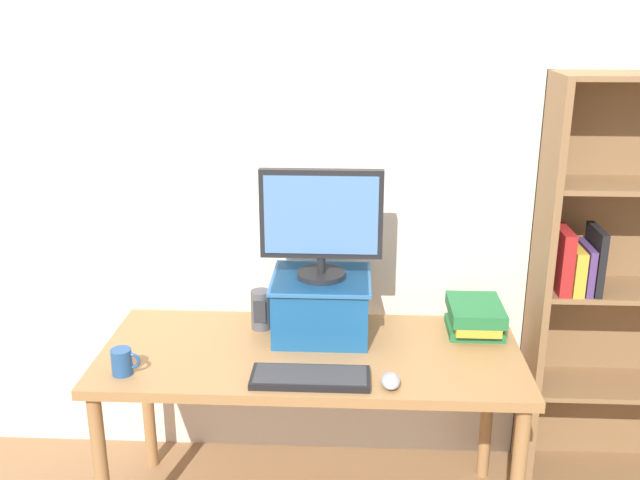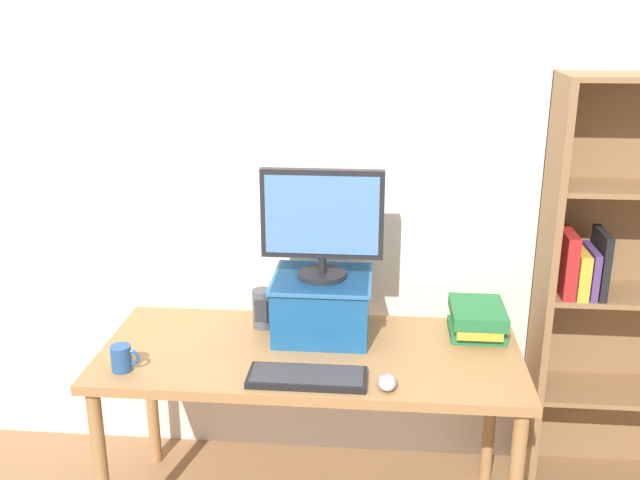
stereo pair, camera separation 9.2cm
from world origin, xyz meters
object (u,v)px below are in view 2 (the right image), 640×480
at_px(computer_monitor, 322,221).
at_px(book_stack, 477,319).
at_px(riser_box, 322,304).
at_px(coffee_mug, 122,358).
at_px(computer_mouse, 387,382).
at_px(keyboard, 307,377).
at_px(desk_speaker, 262,309).
at_px(desk, 310,368).

relative_size(computer_monitor, book_stack, 1.72).
relative_size(riser_box, coffee_mug, 3.70).
xyz_separation_m(computer_monitor, computer_mouse, (0.25, -0.39, -0.43)).
distance_m(computer_monitor, computer_mouse, 0.63).
bearing_deg(riser_box, computer_mouse, -57.68).
height_order(keyboard, desk_speaker, desk_speaker).
bearing_deg(desk, computer_mouse, -40.87).
relative_size(keyboard, computer_mouse, 3.84).
bearing_deg(riser_box, desk_speaker, 173.33).
relative_size(computer_mouse, coffee_mug, 1.03).
height_order(book_stack, desk_speaker, desk_speaker).
xyz_separation_m(computer_monitor, keyboard, (-0.02, -0.37, -0.44)).
distance_m(desk, keyboard, 0.24).
relative_size(desk, computer_monitor, 3.40).
bearing_deg(book_stack, computer_mouse, -128.29).
bearing_deg(riser_box, book_stack, 3.69).
distance_m(desk, coffee_mug, 0.67).
distance_m(keyboard, book_stack, 0.73).
relative_size(keyboard, book_stack, 1.52).
distance_m(computer_monitor, coffee_mug, 0.85).
distance_m(keyboard, computer_mouse, 0.27).
distance_m(keyboard, desk_speaker, 0.46).
bearing_deg(computer_mouse, coffee_mug, 177.85).
bearing_deg(coffee_mug, computer_mouse, -2.15).
bearing_deg(desk, coffee_mug, -161.77).
xyz_separation_m(desk, riser_box, (0.03, 0.15, 0.19)).
bearing_deg(computer_mouse, desk_speaker, 138.99).
relative_size(keyboard, coffee_mug, 3.97).
distance_m(riser_box, book_stack, 0.59).
xyz_separation_m(desk, book_stack, (0.62, 0.19, 0.13)).
bearing_deg(book_stack, riser_box, -176.31).
distance_m(desk, book_stack, 0.66).
bearing_deg(computer_monitor, book_stack, 3.83).
bearing_deg(desk, riser_box, 78.82).
xyz_separation_m(riser_box, desk_speaker, (-0.23, 0.03, -0.04)).
distance_m(riser_box, coffee_mug, 0.75).
bearing_deg(computer_monitor, keyboard, -92.80).
xyz_separation_m(computer_mouse, desk_speaker, (-0.48, 0.42, 0.06)).
xyz_separation_m(computer_mouse, book_stack, (0.34, 0.43, 0.04)).
height_order(riser_box, desk_speaker, riser_box).
bearing_deg(keyboard, riser_box, 87.21).
bearing_deg(book_stack, keyboard, -145.89).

